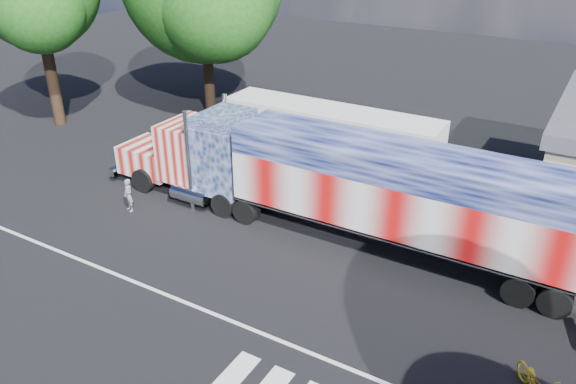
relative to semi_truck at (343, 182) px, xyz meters
The scene contains 6 objects.
ground 5.06m from the semi_truck, 116.81° to the right, with size 100.00×100.00×0.00m, color black.
lane_markings 8.10m from the semi_truck, 92.16° to the right, with size 30.00×2.67×0.01m.
semi_truck is the anchor object (origin of this frame).
coach_bus 6.69m from the semi_truck, 120.85° to the left, with size 11.49×2.68×3.34m.
woman 9.80m from the semi_truck, 162.22° to the right, with size 0.57×0.37×1.55m, color slate.
bicycle 10.25m from the semi_truck, 31.75° to the right, with size 0.65×1.86×0.98m, color gold.
Camera 1 is at (10.43, -14.82, 12.29)m, focal length 35.00 mm.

